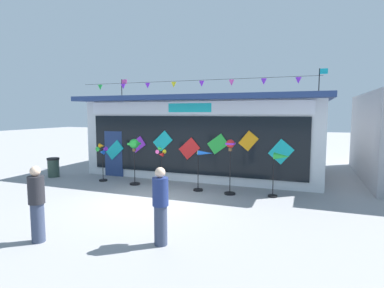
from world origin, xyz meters
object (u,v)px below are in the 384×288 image
(person_mid_plaza, at_px, (37,204))
(wind_spinner_far_left, at_px, (102,155))
(wind_spinner_right, at_px, (230,156))
(person_near_camera, at_px, (161,204))
(wind_spinner_left, at_px, (134,149))
(wind_spinner_center_left, at_px, (161,164))
(kite_shop_building, at_px, (208,135))
(trash_bin, at_px, (53,167))
(wind_spinner_center_right, at_px, (203,165))
(wind_spinner_far_right, at_px, (280,164))

(person_mid_plaza, bearing_deg, wind_spinner_far_left, 104.26)
(wind_spinner_right, xyz_separation_m, person_near_camera, (-0.42, -4.49, -0.45))
(wind_spinner_left, relative_size, wind_spinner_center_left, 1.17)
(kite_shop_building, distance_m, wind_spinner_far_left, 4.97)
(wind_spinner_far_left, height_order, wind_spinner_right, wind_spinner_right)
(wind_spinner_left, height_order, wind_spinner_right, wind_spinner_right)
(wind_spinner_center_left, relative_size, person_near_camera, 0.92)
(kite_shop_building, bearing_deg, wind_spinner_center_left, -101.70)
(wind_spinner_right, relative_size, person_near_camera, 1.13)
(person_mid_plaza, bearing_deg, wind_spinner_center_left, 77.41)
(person_near_camera, bearing_deg, kite_shop_building, 81.59)
(kite_shop_building, height_order, person_near_camera, kite_shop_building)
(wind_spinner_center_left, bearing_deg, person_near_camera, -63.82)
(wind_spinner_far_left, bearing_deg, trash_bin, -178.98)
(kite_shop_building, distance_m, wind_spinner_center_left, 3.74)
(wind_spinner_center_left, relative_size, wind_spinner_center_right, 1.05)
(kite_shop_building, relative_size, wind_spinner_right, 5.49)
(wind_spinner_far_left, bearing_deg, person_near_camera, -43.09)
(wind_spinner_center_left, relative_size, wind_spinner_right, 0.81)
(wind_spinner_left, relative_size, wind_spinner_center_right, 1.22)
(wind_spinner_far_left, relative_size, person_near_camera, 0.93)
(kite_shop_building, xyz_separation_m, person_near_camera, (1.54, -8.18, -0.89))
(kite_shop_building, distance_m, wind_spinner_left, 4.06)
(person_near_camera, bearing_deg, trash_bin, 129.48)
(wind_spinner_left, bearing_deg, person_mid_plaza, -81.10)
(wind_spinner_right, xyz_separation_m, trash_bin, (-7.96, 0.12, -0.91))
(kite_shop_building, distance_m, trash_bin, 7.11)
(wind_spinner_right, distance_m, wind_spinner_far_right, 1.65)
(person_mid_plaza, bearing_deg, wind_spinner_center_right, 60.48)
(wind_spinner_center_left, relative_size, wind_spinner_far_right, 1.02)
(wind_spinner_far_right, bearing_deg, wind_spinner_left, -179.20)
(wind_spinner_center_left, bearing_deg, wind_spinner_far_right, 0.69)
(wind_spinner_far_right, distance_m, trash_bin, 9.61)
(kite_shop_building, relative_size, wind_spinner_center_right, 7.08)
(wind_spinner_right, bearing_deg, person_near_camera, -95.38)
(person_near_camera, distance_m, person_mid_plaza, 2.70)
(person_mid_plaza, distance_m, trash_bin, 7.38)
(wind_spinner_center_right, distance_m, wind_spinner_far_right, 2.66)
(kite_shop_building, height_order, wind_spinner_left, kite_shop_building)
(wind_spinner_center_right, bearing_deg, wind_spinner_right, -4.43)
(kite_shop_building, relative_size, wind_spinner_left, 5.81)
(person_near_camera, relative_size, trash_bin, 2.00)
(kite_shop_building, xyz_separation_m, wind_spinner_left, (-1.88, -3.58, -0.38))
(wind_spinner_center_right, distance_m, person_mid_plaza, 5.74)
(wind_spinner_right, height_order, wind_spinner_far_right, wind_spinner_right)
(kite_shop_building, xyz_separation_m, trash_bin, (-6.00, -3.57, -1.35))
(wind_spinner_far_left, height_order, wind_spinner_center_right, wind_spinner_far_left)
(wind_spinner_far_left, distance_m, wind_spinner_center_left, 2.71)
(person_mid_plaza, bearing_deg, person_near_camera, 8.30)
(wind_spinner_far_right, bearing_deg, kite_shop_building, 135.65)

